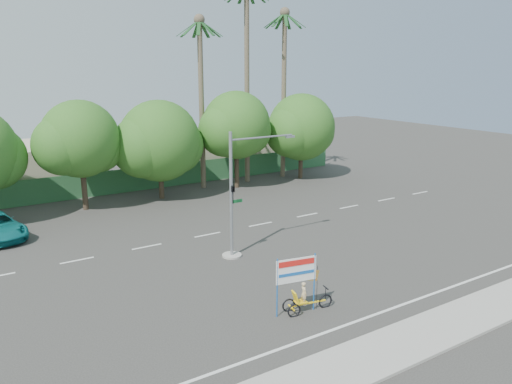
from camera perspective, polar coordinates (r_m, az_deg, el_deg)
ground at (r=26.48m, az=6.37°, el=-8.91°), size 120.00×120.00×0.00m
sidewalk_near at (r=21.75m, az=19.23°, el=-14.92°), size 50.00×2.40×0.12m
fence at (r=44.21m, az=-11.25°, el=1.72°), size 38.00×0.08×2.00m
building_left at (r=45.96m, az=-25.10°, el=2.39°), size 12.00×8.00×4.00m
building_right at (r=51.33m, az=-4.80°, el=4.57°), size 14.00×8.00×3.60m
tree_left at (r=38.18m, az=-19.52°, el=5.42°), size 6.66×5.60×8.07m
tree_center at (r=40.01m, az=-11.06°, el=5.48°), size 7.62×6.40×7.85m
tree_right at (r=42.92m, az=-2.32°, el=7.35°), size 6.90×5.80×8.36m
tree_far_right at (r=46.87m, az=5.16°, el=7.16°), size 7.38×6.20×7.94m
palm_tall at (r=44.95m, az=-1.05°, el=14.35°), size 3.73×3.79×17.45m
palm_mid at (r=47.17m, az=3.22°, el=13.03°), size 3.73×3.79×15.45m
palm_short at (r=42.80m, az=-6.31°, el=12.13°), size 3.73×3.79×14.45m
traffic_signal at (r=27.43m, az=-2.28°, el=-1.54°), size 4.72×1.10×7.00m
trike_billboard at (r=21.86m, az=5.19°, el=-11.01°), size 2.67×0.89×2.66m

